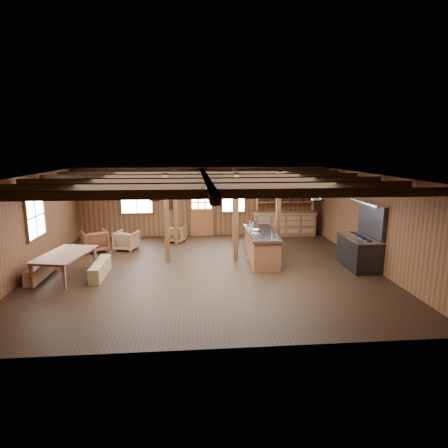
{
  "coord_description": "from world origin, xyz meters",
  "views": [
    {
      "loc": [
        -0.4,
        -10.64,
        3.54
      ],
      "look_at": [
        0.57,
        0.47,
        1.28
      ],
      "focal_mm": 30.0,
      "sensor_mm": 36.0,
      "label": 1
    }
  ],
  "objects_px": {
    "commercial_range": "(361,247)",
    "armchair_c": "(127,240)",
    "armchair_a": "(95,241)",
    "kitchen_island": "(261,246)",
    "armchair_b": "(176,234)",
    "dining_table": "(67,265)"
  },
  "relations": [
    {
      "from": "armchair_c",
      "to": "commercial_range",
      "type": "bearing_deg",
      "value": 177.53
    },
    {
      "from": "armchair_b",
      "to": "armchair_a",
      "type": "bearing_deg",
      "value": 39.14
    },
    {
      "from": "kitchen_island",
      "to": "armchair_b",
      "type": "xyz_separation_m",
      "value": [
        -2.83,
        2.72,
        -0.16
      ]
    },
    {
      "from": "dining_table",
      "to": "armchair_c",
      "type": "xyz_separation_m",
      "value": [
        1.17,
        2.82,
        -0.01
      ]
    },
    {
      "from": "commercial_range",
      "to": "dining_table",
      "type": "bearing_deg",
      "value": -179.02
    },
    {
      "from": "kitchen_island",
      "to": "armchair_c",
      "type": "bearing_deg",
      "value": 161.31
    },
    {
      "from": "kitchen_island",
      "to": "armchair_c",
      "type": "distance_m",
      "value": 4.84
    },
    {
      "from": "commercial_range",
      "to": "kitchen_island",
      "type": "bearing_deg",
      "value": 161.17
    },
    {
      "from": "commercial_range",
      "to": "armchair_c",
      "type": "bearing_deg",
      "value": 160.12
    },
    {
      "from": "commercial_range",
      "to": "armchair_b",
      "type": "height_order",
      "value": "commercial_range"
    },
    {
      "from": "kitchen_island",
      "to": "armchair_b",
      "type": "height_order",
      "value": "kitchen_island"
    },
    {
      "from": "dining_table",
      "to": "armchair_a",
      "type": "xyz_separation_m",
      "value": [
        0.11,
        2.68,
        0.03
      ]
    },
    {
      "from": "commercial_range",
      "to": "armchair_c",
      "type": "xyz_separation_m",
      "value": [
        -7.38,
        2.67,
        -0.31
      ]
    },
    {
      "from": "armchair_b",
      "to": "armchair_c",
      "type": "height_order",
      "value": "armchair_c"
    },
    {
      "from": "commercial_range",
      "to": "armchair_c",
      "type": "relative_size",
      "value": 2.71
    },
    {
      "from": "kitchen_island",
      "to": "commercial_range",
      "type": "distance_m",
      "value": 3.01
    },
    {
      "from": "armchair_b",
      "to": "commercial_range",
      "type": "bearing_deg",
      "value": 163.42
    },
    {
      "from": "armchair_c",
      "to": "armchair_b",
      "type": "bearing_deg",
      "value": -131.67
    },
    {
      "from": "kitchen_island",
      "to": "armchair_a",
      "type": "xyz_separation_m",
      "value": [
        -5.59,
        1.56,
        -0.11
      ]
    },
    {
      "from": "kitchen_island",
      "to": "armchair_c",
      "type": "height_order",
      "value": "kitchen_island"
    },
    {
      "from": "armchair_a",
      "to": "armchair_b",
      "type": "height_order",
      "value": "armchair_a"
    },
    {
      "from": "armchair_a",
      "to": "armchair_c",
      "type": "distance_m",
      "value": 1.07
    }
  ]
}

